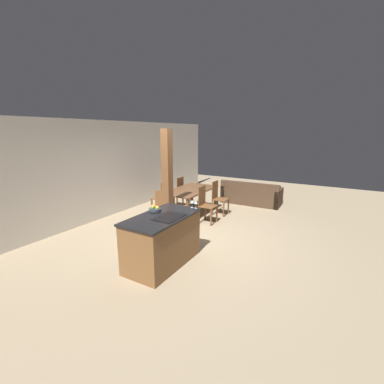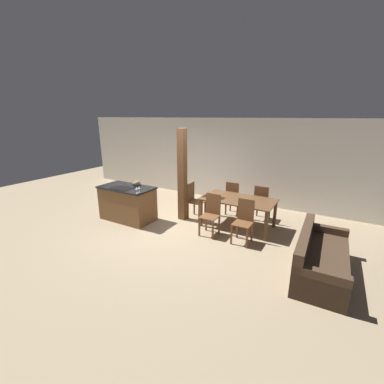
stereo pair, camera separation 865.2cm
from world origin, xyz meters
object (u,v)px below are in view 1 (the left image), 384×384
(dining_chair_far_left, at_px, (162,197))
(dining_chair_head_end, at_px, (164,208))
(dining_chair_near_left, at_px, (206,204))
(wine_glass_near, at_px, (196,202))
(dining_table, at_px, (190,192))
(timber_post, at_px, (167,183))
(wine_glass_middle, at_px, (192,202))
(fruit_bowl, at_px, (155,209))
(dining_chair_near_right, at_px, (218,197))
(kitchen_island, at_px, (162,240))
(dining_chair_far_right, at_px, (177,192))
(couch, at_px, (251,196))

(dining_chair_far_left, relative_size, dining_chair_head_end, 1.00)
(dining_chair_near_left, bearing_deg, wine_glass_near, -158.78)
(dining_chair_far_left, bearing_deg, dining_table, 119.51)
(wine_glass_near, distance_m, timber_post, 1.28)
(dining_chair_far_left, bearing_deg, wine_glass_middle, 49.75)
(fruit_bowl, distance_m, dining_chair_near_right, 3.09)
(dining_table, xyz_separation_m, timber_post, (-1.50, -0.27, 0.57))
(wine_glass_middle, relative_size, dining_chair_near_left, 0.16)
(wine_glass_near, bearing_deg, fruit_bowl, 132.48)
(fruit_bowl, relative_size, dining_chair_near_left, 0.23)
(fruit_bowl, distance_m, dining_chair_near_left, 2.29)
(kitchen_island, relative_size, dining_chair_near_left, 1.51)
(fruit_bowl, height_order, wine_glass_near, wine_glass_near)
(dining_chair_far_left, distance_m, dining_chair_far_right, 0.81)
(fruit_bowl, distance_m, couch, 4.74)
(kitchen_island, distance_m, fruit_bowl, 0.59)
(kitchen_island, xyz_separation_m, couch, (4.81, -0.15, -0.19))
(dining_chair_head_end, relative_size, timber_post, 0.40)
(kitchen_island, distance_m, wine_glass_middle, 0.93)
(fruit_bowl, height_order, dining_chair_near_left, fruit_bowl)
(dining_chair_near_left, bearing_deg, fruit_bowl, -178.10)
(fruit_bowl, bearing_deg, dining_chair_head_end, 30.16)
(dining_table, distance_m, dining_chair_head_end, 1.29)
(dining_chair_head_end, bearing_deg, fruit_bowl, 120.16)
(dining_chair_near_right, distance_m, dining_chair_head_end, 1.84)
(dining_table, height_order, dining_chair_far_right, dining_chair_far_right)
(dining_chair_near_right, bearing_deg, timber_post, 166.67)
(dining_chair_head_end, bearing_deg, wine_glass_near, 149.03)
(dining_table, relative_size, timber_post, 0.73)
(kitchen_island, height_order, wine_glass_near, wine_glass_near)
(dining_table, height_order, dining_chair_head_end, dining_chair_head_end)
(timber_post, bearing_deg, wine_glass_near, -118.97)
(dining_table, bearing_deg, dining_chair_far_left, 119.51)
(wine_glass_near, height_order, dining_chair_near_right, wine_glass_near)
(dining_chair_near_left, bearing_deg, dining_chair_far_right, 60.49)
(kitchen_island, xyz_separation_m, wine_glass_near, (0.67, -0.33, 0.60))
(dining_chair_near_left, distance_m, couch, 2.49)
(dining_chair_head_end, bearing_deg, timber_post, 141.59)
(dining_chair_far_left, xyz_separation_m, dining_chair_head_end, (-0.88, -0.72, 0.00))
(kitchen_island, relative_size, couch, 0.76)
(dining_chair_near_left, bearing_deg, couch, -11.30)
(dining_chair_far_right, bearing_deg, dining_table, 60.49)
(dining_table, bearing_deg, dining_chair_head_end, 180.00)
(wine_glass_near, relative_size, dining_table, 0.09)
(dining_chair_head_end, bearing_deg, dining_chair_far_left, -50.59)
(dining_chair_head_end, distance_m, couch, 3.53)
(dining_chair_far_left, distance_m, couch, 3.11)
(kitchen_island, bearing_deg, dining_chair_head_end, 35.15)
(fruit_bowl, bearing_deg, wine_glass_near, -47.52)
(dining_table, xyz_separation_m, dining_chair_far_right, (0.41, 0.72, -0.14))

